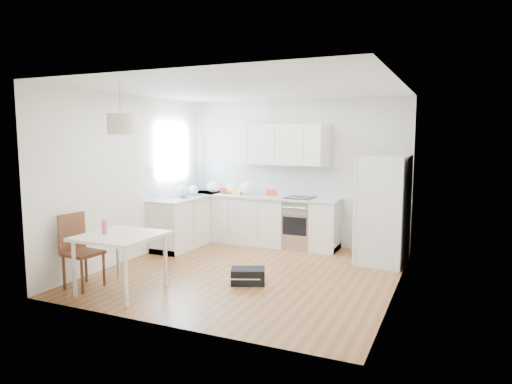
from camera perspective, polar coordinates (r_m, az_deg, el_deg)
floor at (r=6.91m, az=-0.94°, el=-10.07°), size 4.20×4.20×0.00m
ceiling at (r=6.64m, az=-0.99°, el=12.80°), size 4.20×4.20×0.00m
wall_back at (r=8.59m, az=4.95°, el=2.44°), size 4.20×0.00×4.20m
wall_left at (r=7.76m, az=-15.18°, el=1.74°), size 0.00×4.20×4.20m
wall_right at (r=6.07m, az=17.32°, el=0.27°), size 0.00×4.20×4.20m
window_glassblock at (r=8.65m, az=-10.39°, el=5.03°), size 0.02×1.00×1.00m
cabinets_back at (r=8.64m, az=0.46°, el=-3.60°), size 3.00×0.60×0.88m
cabinets_left at (r=8.68m, az=-8.44°, el=-3.63°), size 0.60×1.80×0.88m
counter_back at (r=8.57m, az=0.47°, el=-0.57°), size 3.02×0.64×0.04m
counter_left at (r=8.60m, az=-8.49°, el=-0.62°), size 0.64×1.82×0.04m
backsplash_back at (r=8.81m, az=1.23°, el=1.66°), size 3.00×0.01×0.58m
backsplash_left at (r=8.73m, az=-10.16°, el=1.50°), size 0.01×1.80×0.58m
upper_cabinets at (r=8.46m, az=3.66°, el=5.94°), size 1.70×0.32×0.75m
range_oven at (r=8.36m, az=5.51°, el=-3.99°), size 0.50×0.61×0.88m
sink at (r=8.56m, az=-8.67°, el=-0.56°), size 0.50×0.80×0.16m
refrigerator at (r=7.54m, az=15.74°, el=-2.17°), size 0.88×0.91×1.72m
dining_table at (r=6.21m, az=-16.57°, el=-5.85°), size 0.97×0.97×0.76m
dining_chair at (r=6.56m, az=-20.79°, el=-6.96°), size 0.46×0.46×1.00m
drink_bottle at (r=6.25m, az=-18.45°, el=-4.02°), size 0.07×0.07×0.22m
gym_bag at (r=6.41m, az=-1.00°, el=-10.46°), size 0.54×0.46×0.21m
pendant_lamp at (r=6.09m, az=-16.57°, el=8.14°), size 0.36×0.36×0.26m
grocery_bag_a at (r=9.00m, az=-5.42°, el=0.63°), size 0.26×0.22×0.23m
grocery_bag_b at (r=8.87m, az=-3.15°, el=0.43°), size 0.21×0.18×0.19m
grocery_bag_c at (r=8.66m, az=-1.14°, el=0.50°), size 0.29×0.24×0.26m
grocery_bag_d at (r=8.78m, az=-7.86°, el=0.27°), size 0.20×0.17×0.18m
grocery_bag_e at (r=8.48m, az=-9.12°, el=0.14°), size 0.25×0.21×0.22m
snack_orange at (r=8.54m, az=1.97°, el=-0.07°), size 0.19×0.14×0.12m
snack_yellow at (r=8.78m, az=-2.31°, el=0.13°), size 0.19×0.13×0.12m
snack_red at (r=8.88m, az=-3.82°, el=0.19°), size 0.20×0.20×0.12m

